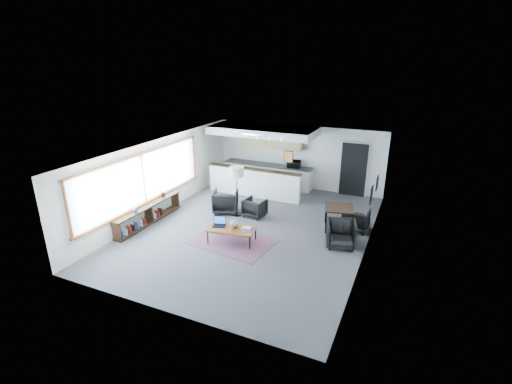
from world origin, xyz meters
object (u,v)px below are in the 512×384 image
at_px(floor_lamp, 237,174).
at_px(coffee_table, 232,229).
at_px(dining_chair_near, 341,235).
at_px(dining_chair_far, 356,220).
at_px(laptop, 220,223).
at_px(microwave, 294,163).
at_px(ceramic_pot, 234,224).
at_px(book_stack, 247,229).
at_px(armchair_right, 255,207).
at_px(dining_table, 339,209).
at_px(armchair_left, 225,201).

bearing_deg(floor_lamp, coffee_table, -67.60).
distance_m(floor_lamp, dining_chair_near, 3.99).
relative_size(floor_lamp, dining_chair_far, 2.61).
distance_m(laptop, microwave, 5.25).
bearing_deg(coffee_table, ceramic_pot, 27.50).
bearing_deg(dining_chair_near, microwave, 109.54).
height_order(book_stack, armchair_right, armchair_right).
height_order(armchair_right, dining_table, dining_table).
relative_size(floor_lamp, dining_table, 1.61).
relative_size(floor_lamp, dining_chair_near, 2.45).
relative_size(armchair_left, microwave, 1.61).
bearing_deg(coffee_table, book_stack, -2.98).
height_order(floor_lamp, dining_chair_near, floor_lamp).
relative_size(coffee_table, dining_chair_far, 2.22).
height_order(laptop, dining_chair_near, laptop).
xyz_separation_m(armchair_right, dining_table, (2.83, 0.17, 0.33)).
xyz_separation_m(dining_table, microwave, (-2.55, 3.04, 0.43)).
distance_m(ceramic_pot, dining_table, 3.37).
relative_size(ceramic_pot, dining_chair_near, 0.36).
bearing_deg(microwave, book_stack, -91.37).
bearing_deg(ceramic_pot, coffee_table, -143.36).
height_order(laptop, floor_lamp, floor_lamp).
bearing_deg(armchair_right, dining_table, -169.12).
xyz_separation_m(armchair_left, floor_lamp, (0.51, -0.09, 1.09)).
bearing_deg(coffee_table, laptop, 167.75).
height_order(armchair_left, dining_table, armchair_left).
bearing_deg(laptop, armchair_right, 63.21).
xyz_separation_m(coffee_table, dining_chair_near, (2.99, 1.07, -0.06)).
relative_size(armchair_left, dining_chair_far, 1.27).
xyz_separation_m(armchair_left, dining_chair_far, (4.46, 0.40, -0.09)).
bearing_deg(ceramic_pot, laptop, -177.49).
height_order(armchair_left, floor_lamp, floor_lamp).
relative_size(coffee_table, armchair_right, 2.15).
distance_m(ceramic_pot, armchair_left, 2.31).
bearing_deg(coffee_table, dining_chair_far, 26.93).
relative_size(dining_chair_near, microwave, 1.34).
relative_size(book_stack, floor_lamp, 0.19).
relative_size(coffee_table, dining_chair_near, 2.09).
height_order(coffee_table, book_stack, book_stack).
bearing_deg(armchair_right, armchair_left, 11.32).
bearing_deg(laptop, dining_chair_near, -2.23).
distance_m(dining_chair_near, dining_chair_far, 1.27).
height_order(coffee_table, dining_chair_near, dining_chair_near).
distance_m(armchair_left, armchair_right, 1.11).
xyz_separation_m(book_stack, dining_chair_near, (2.52, 1.02, -0.14)).
height_order(coffee_table, microwave, microwave).
height_order(laptop, dining_table, dining_table).
xyz_separation_m(coffee_table, armchair_right, (-0.16, 2.00, -0.07)).
bearing_deg(book_stack, ceramic_pot, -179.07).
xyz_separation_m(ceramic_pot, floor_lamp, (-0.82, 1.79, 0.93)).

